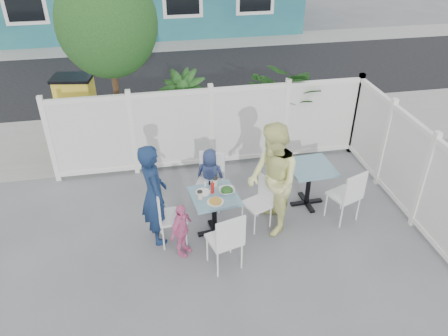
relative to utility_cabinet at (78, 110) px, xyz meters
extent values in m
plane|color=slate|center=(2.49, -4.00, -0.68)|extent=(80.00, 80.00, 0.00)
cube|color=gray|center=(2.49, -0.20, -0.67)|extent=(24.00, 2.60, 0.01)
cube|color=black|center=(2.49, 3.50, -0.68)|extent=(24.00, 5.00, 0.01)
cube|color=gray|center=(2.49, 6.60, -0.67)|extent=(24.00, 1.60, 0.01)
cube|color=white|center=(2.59, -1.60, 0.14)|extent=(5.80, 0.04, 1.40)
cube|color=white|center=(2.59, -1.60, 0.88)|extent=(5.86, 0.08, 0.08)
cube|color=white|center=(2.59, -1.60, -0.62)|extent=(5.86, 0.08, 0.12)
cube|color=white|center=(5.49, -3.40, 0.14)|extent=(0.04, 3.60, 1.40)
cube|color=white|center=(5.49, -3.40, 0.88)|extent=(0.08, 3.66, 0.08)
cube|color=white|center=(5.49, -3.40, -0.62)|extent=(0.08, 3.66, 0.12)
cylinder|color=#382316|center=(0.89, -0.70, 0.52)|extent=(0.12, 0.12, 2.40)
ellipsoid|color=#163C16|center=(0.89, -0.70, 1.92)|extent=(1.80, 1.62, 1.98)
cube|color=gold|center=(0.00, 0.00, 0.00)|extent=(0.81, 0.63, 1.36)
imported|color=#163C16|center=(2.12, -0.90, 0.16)|extent=(1.28, 1.28, 1.68)
imported|color=#163C16|center=(4.35, -1.00, 0.24)|extent=(2.10, 2.17, 1.84)
cube|color=teal|center=(2.30, -3.62, 0.03)|extent=(0.77, 0.77, 0.04)
cylinder|color=black|center=(2.30, -3.62, -0.33)|extent=(0.08, 0.08, 0.67)
cube|color=black|center=(2.30, -3.62, -0.66)|extent=(0.54, 0.15, 0.04)
cube|color=black|center=(2.30, -3.62, -0.66)|extent=(0.15, 0.54, 0.04)
cube|color=teal|center=(3.99, -3.15, 0.06)|extent=(0.75, 0.75, 0.04)
cylinder|color=black|center=(3.99, -3.15, -0.31)|extent=(0.08, 0.08, 0.70)
cube|color=black|center=(3.99, -3.15, -0.66)|extent=(0.57, 0.11, 0.04)
cube|color=black|center=(3.99, -3.15, -0.66)|extent=(0.11, 0.57, 0.04)
cube|color=white|center=(1.65, -3.67, -0.22)|extent=(0.43, 0.45, 0.04)
cube|color=white|center=(1.46, -3.68, 0.03)|extent=(0.06, 0.43, 0.45)
cylinder|color=white|center=(1.81, -3.48, -0.45)|extent=(0.02, 0.02, 0.45)
cylinder|color=white|center=(1.84, -3.84, -0.45)|extent=(0.02, 0.02, 0.45)
cylinder|color=white|center=(1.47, -3.50, -0.45)|extent=(0.02, 0.02, 0.45)
cylinder|color=white|center=(1.49, -3.86, -0.45)|extent=(0.02, 0.02, 0.45)
cube|color=white|center=(2.99, -3.56, -0.27)|extent=(0.49, 0.50, 0.04)
cube|color=white|center=(3.15, -3.49, -0.04)|extent=(0.17, 0.37, 0.41)
cylinder|color=white|center=(2.91, -3.77, -0.47)|extent=(0.02, 0.02, 0.41)
cylinder|color=white|center=(2.78, -3.47, -0.47)|extent=(0.02, 0.02, 0.41)
cylinder|color=white|center=(3.20, -3.65, -0.47)|extent=(0.02, 0.02, 0.41)
cylinder|color=white|center=(3.07, -3.35, -0.47)|extent=(0.02, 0.02, 0.41)
cube|color=white|center=(2.35, -2.90, -0.22)|extent=(0.55, 0.54, 0.04)
cube|color=white|center=(2.42, -2.72, 0.03)|extent=(0.41, 0.18, 0.46)
cylinder|color=white|center=(2.46, -3.13, -0.45)|extent=(0.02, 0.02, 0.46)
cylinder|color=white|center=(2.12, -2.99, -0.45)|extent=(0.02, 0.02, 0.46)
cylinder|color=white|center=(2.58, -2.80, -0.45)|extent=(0.02, 0.02, 0.46)
cylinder|color=white|center=(2.24, -2.67, -0.45)|extent=(0.02, 0.02, 0.46)
cube|color=white|center=(2.32, -4.33, -0.21)|extent=(0.53, 0.52, 0.04)
cube|color=white|center=(2.38, -4.52, 0.05)|extent=(0.43, 0.15, 0.47)
cylinder|color=white|center=(2.10, -4.21, -0.44)|extent=(0.02, 0.02, 0.47)
cylinder|color=white|center=(2.46, -4.11, -0.44)|extent=(0.02, 0.02, 0.47)
cylinder|color=white|center=(2.19, -4.55, -0.44)|extent=(0.02, 0.02, 0.47)
cylinder|color=white|center=(2.55, -4.45, -0.44)|extent=(0.02, 0.02, 0.47)
cube|color=white|center=(4.40, -3.64, -0.22)|extent=(0.55, 0.54, 0.04)
cube|color=white|center=(4.47, -3.82, 0.04)|extent=(0.41, 0.19, 0.46)
cylinder|color=white|center=(4.17, -3.54, -0.45)|extent=(0.02, 0.02, 0.46)
cylinder|color=white|center=(4.51, -3.41, -0.45)|extent=(0.02, 0.02, 0.46)
cylinder|color=white|center=(4.29, -3.87, -0.45)|extent=(0.02, 0.02, 0.46)
cylinder|color=white|center=(4.64, -3.73, -0.45)|extent=(0.02, 0.02, 0.46)
imported|color=#14274C|center=(1.42, -3.56, 0.14)|extent=(0.51, 0.67, 1.63)
imported|color=#EAEF46|center=(3.19, -3.65, 0.23)|extent=(0.73, 0.91, 1.81)
imported|color=navy|center=(2.38, -2.74, -0.18)|extent=(0.57, 0.48, 0.99)
imported|color=pink|center=(1.76, -3.99, -0.24)|extent=(0.48, 0.54, 0.88)
cylinder|color=white|center=(2.29, -3.80, 0.05)|extent=(0.25, 0.25, 0.02)
cylinder|color=white|center=(2.14, -3.52, 0.05)|extent=(0.22, 0.22, 0.02)
imported|color=white|center=(2.50, -3.58, 0.08)|extent=(0.24, 0.24, 0.06)
cylinder|color=beige|center=(2.08, -3.66, 0.11)|extent=(0.08, 0.08, 0.12)
cylinder|color=beige|center=(2.36, -3.37, 0.11)|extent=(0.08, 0.08, 0.12)
cylinder|color=#AF1612|center=(2.29, -3.55, 0.13)|extent=(0.05, 0.05, 0.17)
cylinder|color=white|center=(2.21, -3.36, 0.08)|extent=(0.03, 0.03, 0.07)
cylinder|color=black|center=(2.28, -3.33, 0.08)|extent=(0.03, 0.03, 0.06)
camera|label=1|loc=(1.47, -8.85, 3.88)|focal=35.00mm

